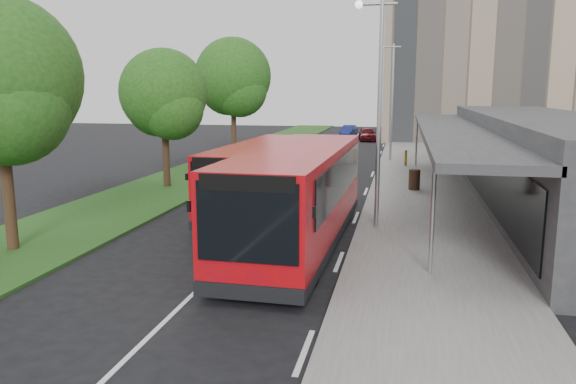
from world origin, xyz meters
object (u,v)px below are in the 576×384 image
tree_far (233,81)px  car_far (349,131)px  litter_bin (414,180)px  bollard (406,158)px  lamp_post_near (377,100)px  bus_second (262,176)px  tree_near (0,88)px  tree_mid (164,99)px  lamp_post_far (391,95)px  car_near (367,134)px  bus_main (298,196)px

tree_far → car_far: tree_far is taller
litter_bin → bollard: size_ratio=0.98×
tree_far → lamp_post_near: bearing=-59.7°
bus_second → car_far: size_ratio=2.73×
tree_near → litter_bin: 18.80m
tree_near → tree_mid: bearing=90.0°
lamp_post_far → tree_far: bearing=-175.1°
lamp_post_near → car_near: lamp_post_near is taller
tree_near → car_near: 42.68m
tree_mid → lamp_post_near: 13.18m
lamp_post_near → tree_mid: bearing=147.6°
tree_far → bus_second: (6.19, -16.20, -4.20)m
tree_far → lamp_post_near: 22.08m
lamp_post_near → litter_bin: 9.27m
lamp_post_far → car_near: 17.32m
bus_second → car_far: 38.77m
bus_main → car_far: 44.21m
lamp_post_near → litter_bin: size_ratio=7.94×
tree_near → tree_mid: 12.01m
bollard → car_far: car_far is taller
tree_far → litter_bin: (12.69, -10.87, -4.99)m
tree_mid → tree_near: bearing=-90.0°
car_near → car_far: bearing=107.1°
litter_bin → car_far: car_far is taller
tree_mid → litter_bin: 13.34m
tree_far → bus_main: bearing=-67.8°
tree_mid → car_far: bearing=79.9°
tree_mid → bollard: size_ratio=6.96×
tree_near → tree_mid: tree_near is taller
bus_second → litter_bin: (6.50, 5.33, -0.79)m
tree_near → car_near: size_ratio=2.01×
lamp_post_far → bus_second: lamp_post_far is taller
car_near → lamp_post_near: bearing=-93.8°
tree_near → lamp_post_near: (11.13, 4.95, -0.42)m
bus_main → bollard: (3.49, 19.65, -0.99)m
tree_near → bollard: (12.27, 22.09, -4.48)m
tree_mid → car_near: (8.51, 29.58, -3.95)m
bus_main → bollard: size_ratio=11.15×
bus_main → litter_bin: bearing=71.3°
bollard → car_near: bearing=100.9°
bollard → car_near: size_ratio=0.26×
tree_far → car_far: (6.19, 22.56, -5.04)m
tree_mid → bus_second: tree_mid is taller
bollard → tree_mid: bearing=-140.6°
lamp_post_near → tree_near: bearing=-156.0°
tree_far → bollard: bearing=-8.8°
bus_main → litter_bin: 11.42m
bollard → car_far: bearing=104.0°
tree_far → lamp_post_far: (11.13, 0.95, -0.93)m
lamp_post_far → litter_bin: size_ratio=7.94×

